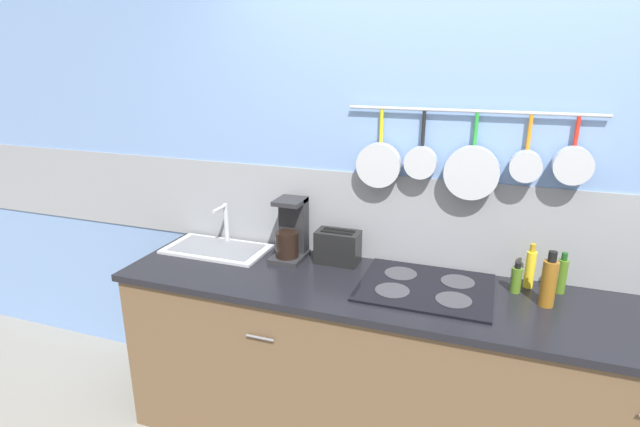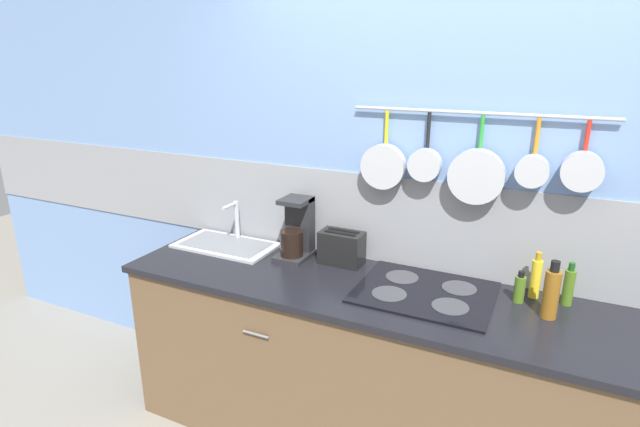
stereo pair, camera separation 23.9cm
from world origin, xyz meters
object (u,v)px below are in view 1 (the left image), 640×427
Objects in this scene: toaster at (338,247)px; coffee_maker at (291,233)px; bottle_sesame_oil at (516,279)px; bottle_olive_oil at (562,275)px; bottle_hot_sauce at (549,282)px; bottle_vinegar at (530,268)px.

coffee_maker is at bearing -177.55° from toaster.
bottle_sesame_oil is (0.89, -0.05, -0.02)m from toaster.
toaster is 1.09m from bottle_olive_oil.
coffee_maker is 1.29× the size of bottle_hot_sauce.
coffee_maker is 2.24× the size of bottle_sesame_oil.
bottle_vinegar is 0.86× the size of bottle_hot_sauce.
bottle_olive_oil reaches higher than toaster.
bottle_olive_oil is (1.35, 0.03, -0.05)m from coffee_maker.
bottle_olive_oil is at bearing 66.68° from bottle_hot_sauce.
bottle_olive_oil is at bearing -5.41° from bottle_vinegar.
toaster reaches higher than bottle_sesame_oil.
bottle_vinegar is (1.22, 0.04, -0.04)m from coffee_maker.
coffee_maker is 0.27m from toaster.
bottle_vinegar is at bearing 174.59° from bottle_olive_oil.
bottle_olive_oil is (0.07, 0.16, -0.03)m from bottle_hot_sauce.
bottle_olive_oil is (0.14, -0.01, -0.01)m from bottle_vinegar.
bottle_olive_oil is (1.09, 0.02, -0.00)m from toaster.
coffee_maker reaches higher than toaster.
coffee_maker reaches higher than bottle_vinegar.
bottle_hot_sauce is at bearing -113.32° from bottle_olive_oil.
toaster is 1.23× the size of bottle_olive_oil.
bottle_sesame_oil is at bearing -126.54° from bottle_vinegar.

